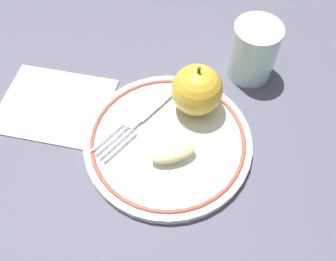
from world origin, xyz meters
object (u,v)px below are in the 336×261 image
object	(u,v)px
apple_red_whole	(197,90)
drinking_glass	(253,51)
apple_slice_front	(173,153)
plate	(168,141)
napkin_folded	(55,105)
fork	(146,114)

from	to	relation	value
apple_red_whole	drinking_glass	size ratio (longest dim) A/B	0.89
apple_red_whole	apple_slice_front	world-z (taller)	apple_red_whole
apple_red_whole	drinking_glass	bearing A→B (deg)	-59.80
plate	apple_red_whole	size ratio (longest dim) A/B	2.88
napkin_folded	apple_red_whole	bearing A→B (deg)	-104.74
apple_red_whole	fork	bearing A→B (deg)	90.82
plate	fork	world-z (taller)	fork
fork	drinking_glass	size ratio (longest dim) A/B	1.69
apple_red_whole	apple_slice_front	distance (m)	0.09
apple_red_whole	napkin_folded	xyz separation A→B (m)	(0.05, 0.20, -0.05)
apple_slice_front	drinking_glass	bearing A→B (deg)	37.36
plate	apple_slice_front	size ratio (longest dim) A/B	3.79
plate	apple_slice_front	distance (m)	0.03
napkin_folded	apple_slice_front	bearing A→B (deg)	-130.21
drinking_glass	fork	bearing A→B (deg)	109.08
apple_red_whole	apple_slice_front	bearing A→B (deg)	146.72
apple_slice_front	fork	bearing A→B (deg)	102.98
plate	apple_slice_front	world-z (taller)	apple_slice_front
plate	apple_red_whole	bearing A→B (deg)	-46.93
drinking_glass	plate	bearing A→B (deg)	124.92
fork	napkin_folded	distance (m)	0.14
apple_red_whole	napkin_folded	world-z (taller)	apple_red_whole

